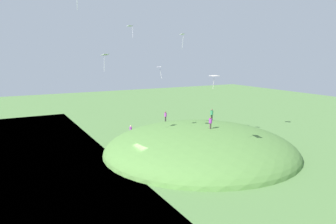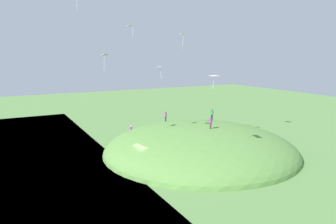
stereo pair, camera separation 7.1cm
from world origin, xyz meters
name	(u,v)px [view 2 (the right image)]	position (x,y,z in m)	size (l,w,h in m)	color
ground_plane	(146,165)	(0.00, 0.00, 0.00)	(160.00, 160.00, 0.00)	#547D41
grass_hill	(200,151)	(8.85, 1.51, 0.00)	(26.54, 26.54, 7.22)	#53813C
person_on_hilltop	(210,121)	(9.17, -0.37, 4.56)	(0.51, 0.51, 1.59)	brown
person_watching_kites	(212,113)	(13.98, 5.93, 4.22)	(0.54, 0.54, 1.78)	black
person_with_child	(131,129)	(3.64, 14.16, 1.09)	(0.49, 0.49, 1.73)	#3F362D
person_walking_path	(166,115)	(7.89, 9.90, 3.81)	(0.40, 0.40, 1.62)	#373233
kite_0	(182,35)	(8.93, 6.62, 15.95)	(0.93, 0.82, 2.12)	white
kite_2	(214,76)	(4.98, -6.59, 10.98)	(0.94, 1.20, 1.43)	silver
kite_4	(160,67)	(2.20, 0.60, 11.71)	(0.95, 0.98, 1.45)	white
kite_6	(130,27)	(-0.98, 1.83, 16.39)	(0.74, 0.62, 1.46)	white
kite_7	(105,56)	(-4.12, 1.82, 13.09)	(1.10, 0.98, 1.99)	white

